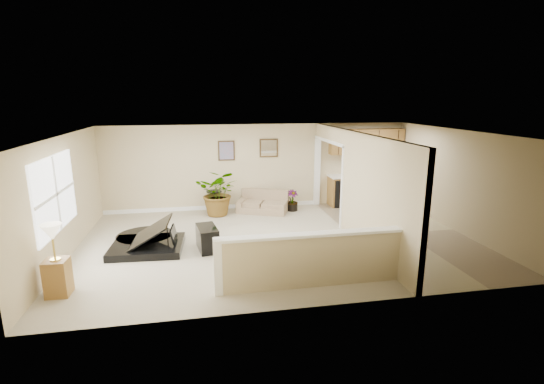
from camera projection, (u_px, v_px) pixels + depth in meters
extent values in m
plane|color=tan|center=(278.00, 241.00, 9.15)|extent=(9.00, 9.00, 0.00)
cube|color=#CAB689|center=(259.00, 166.00, 11.73)|extent=(9.00, 0.04, 2.50)
cube|color=#CAB689|center=(318.00, 233.00, 5.99)|extent=(9.00, 0.04, 2.50)
cube|color=#CAB689|center=(64.00, 198.00, 8.06)|extent=(0.04, 6.00, 2.50)
cube|color=#CAB689|center=(458.00, 181.00, 9.66)|extent=(0.04, 6.00, 2.50)
cube|color=white|center=(279.00, 133.00, 8.57)|extent=(9.00, 6.00, 0.04)
cube|color=tan|center=(403.00, 233.00, 9.71)|extent=(2.70, 6.00, 0.01)
cube|color=#CAB689|center=(377.00, 198.00, 8.03)|extent=(0.12, 3.60, 2.50)
cube|color=#CAB689|center=(331.00, 134.00, 10.63)|extent=(0.12, 2.35, 0.40)
cube|color=#CAB689|center=(313.00, 261.00, 6.87)|extent=(3.30, 0.12, 0.95)
cube|color=white|center=(314.00, 234.00, 6.75)|extent=(3.40, 0.22, 0.05)
cube|color=white|center=(218.00, 267.00, 6.57)|extent=(0.14, 0.14, 1.00)
cube|color=white|center=(55.00, 194.00, 7.54)|extent=(0.05, 2.15, 1.45)
cube|color=#3D2C16|center=(226.00, 151.00, 11.42)|extent=(0.48, 0.03, 0.58)
cube|color=#935D71|center=(226.00, 151.00, 11.40)|extent=(0.40, 0.01, 0.50)
cube|color=#3D2C16|center=(269.00, 148.00, 11.63)|extent=(0.55, 0.03, 0.55)
cube|color=silver|center=(269.00, 148.00, 11.61)|extent=(0.46, 0.01, 0.46)
cube|color=olive|center=(365.00, 190.00, 12.21)|extent=(2.30, 0.60, 0.90)
cube|color=white|center=(366.00, 175.00, 12.10)|extent=(2.36, 0.65, 0.04)
cube|color=black|center=(341.00, 192.00, 12.07)|extent=(0.60, 0.60, 0.84)
cube|color=olive|center=(367.00, 141.00, 11.98)|extent=(2.30, 0.35, 0.75)
cube|color=black|center=(145.00, 215.00, 8.44)|extent=(1.58, 1.38, 0.31)
cylinder|color=black|center=(141.00, 208.00, 8.96)|extent=(1.29, 1.29, 0.31)
cube|color=silver|center=(188.00, 215.00, 8.61)|extent=(0.29, 1.05, 0.02)
cube|color=black|center=(140.00, 201.00, 8.46)|extent=(1.25, 1.26, 0.70)
cube|color=black|center=(207.00, 238.00, 8.59)|extent=(0.51, 0.83, 0.52)
cube|color=tan|center=(263.00, 205.00, 11.45)|extent=(1.60, 1.28, 0.39)
cube|color=tan|center=(261.00, 189.00, 11.65)|extent=(1.37, 0.71, 0.41)
cube|color=tan|center=(241.00, 197.00, 11.28)|extent=(0.46, 0.80, 0.15)
cube|color=tan|center=(284.00, 195.00, 11.50)|extent=(0.46, 0.80, 0.15)
cylinder|color=black|center=(215.00, 212.00, 11.44)|extent=(0.32, 0.32, 0.03)
cylinder|color=black|center=(214.00, 202.00, 11.37)|extent=(0.03, 0.03, 0.62)
cylinder|color=black|center=(214.00, 191.00, 11.30)|extent=(0.44, 0.44, 0.03)
cylinder|color=black|center=(220.00, 210.00, 11.16)|extent=(0.38, 0.38, 0.26)
imported|color=#174314|center=(219.00, 192.00, 11.04)|extent=(1.45, 1.35, 1.32)
cylinder|color=black|center=(292.00, 207.00, 11.61)|extent=(0.32, 0.32, 0.22)
imported|color=#174314|center=(292.00, 200.00, 11.57)|extent=(0.41, 0.41, 0.61)
cube|color=olive|center=(58.00, 277.00, 6.60)|extent=(0.38, 0.38, 0.63)
cylinder|color=gold|center=(55.00, 259.00, 6.52)|extent=(0.17, 0.17, 0.02)
cylinder|color=gold|center=(54.00, 247.00, 6.47)|extent=(0.03, 0.03, 0.42)
cone|color=#FAEFCC|center=(52.00, 232.00, 6.41)|extent=(0.34, 0.34, 0.27)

